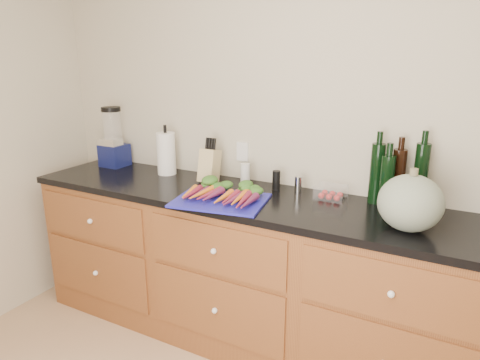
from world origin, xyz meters
The scene contains 14 objects.
wall_back centered at (0.00, 1.62, 1.30)m, with size 4.10×0.05×2.60m, color beige.
cabinets centered at (0.00, 1.30, 0.45)m, with size 3.60×0.64×0.90m.
countertop centered at (0.00, 1.30, 0.92)m, with size 3.64×0.62×0.04m, color black.
cutting_board centered at (-0.50, 1.14, 0.95)m, with size 0.49×0.37×0.01m, color #1E1DA2.
carrots centered at (-0.50, 1.18, 0.98)m, with size 0.42×0.31×0.06m.
squash centered at (0.46, 1.20, 1.07)m, with size 0.29×0.29×0.26m, color slate.
blender_appliance centered at (-1.57, 1.46, 1.13)m, with size 0.17×0.17×0.42m.
paper_towel centered at (-1.11, 1.46, 1.08)m, with size 0.12×0.12×0.28m, color white.
knife_block centered at (-0.76, 1.44, 1.04)m, with size 0.10×0.10×0.21m, color tan.
grinder_salt centered at (-0.52, 1.48, 1.01)m, with size 0.06×0.06×0.14m, color silver.
grinder_pepper centered at (-0.31, 1.48, 1.00)m, with size 0.05×0.05×0.12m, color black.
canister_chrome centered at (-0.17, 1.48, 0.99)m, with size 0.04×0.04×0.10m, color silver.
tomato_box centered at (0.02, 1.47, 0.98)m, with size 0.16×0.13×0.08m, color white.
bottles centered at (0.35, 1.51, 1.10)m, with size 0.29×0.15×0.35m.
Camera 1 is at (0.64, -0.77, 1.72)m, focal length 32.00 mm.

